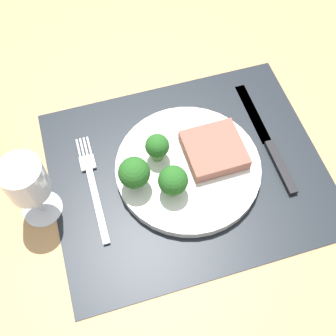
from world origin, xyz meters
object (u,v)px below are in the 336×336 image
(steak, at_px, (214,150))
(fork, at_px, (93,186))
(knife, at_px, (270,145))
(plate, at_px, (188,168))
(wine_glass, at_px, (26,180))

(steak, relative_size, fork, 0.47)
(steak, distance_m, knife, 0.10)
(plate, relative_size, steak, 2.56)
(steak, xyz_separation_m, knife, (0.10, -0.00, -0.02))
(knife, bearing_deg, wine_glass, 178.86)
(plate, bearing_deg, fork, 174.66)
(knife, bearing_deg, fork, 177.06)
(fork, bearing_deg, steak, -2.87)
(steak, distance_m, wine_glass, 0.29)
(fork, distance_m, wine_glass, 0.12)
(plate, relative_size, fork, 1.20)
(fork, height_order, knife, knife)
(fork, relative_size, wine_glass, 1.53)
(steak, relative_size, wine_glass, 0.72)
(steak, bearing_deg, knife, -2.21)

